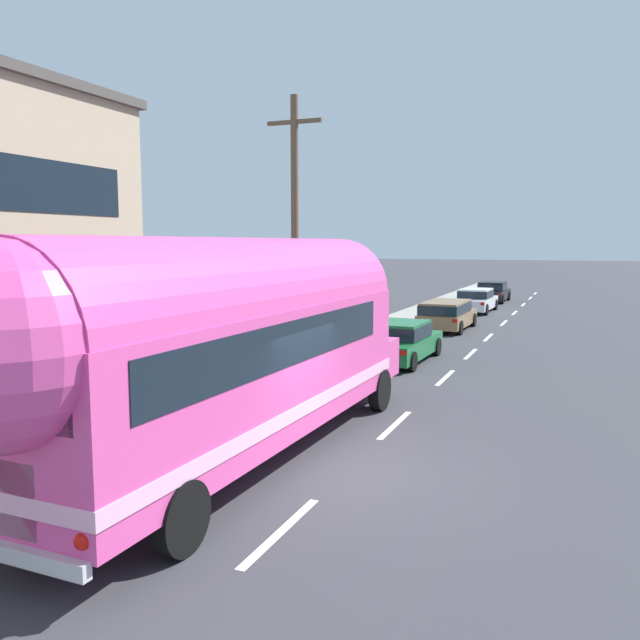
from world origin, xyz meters
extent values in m
plane|color=#38383D|center=(0.00, 0.00, 0.00)|extent=(300.00, 300.00, 0.00)
cube|color=silver|center=(0.00, -2.52, 0.00)|extent=(0.14, 2.40, 0.01)
cube|color=silver|center=(0.00, 3.31, 0.00)|extent=(0.14, 2.40, 0.01)
cube|color=silver|center=(0.00, 8.82, 0.00)|extent=(0.14, 2.40, 0.01)
cube|color=silver|center=(0.00, 13.36, 0.00)|extent=(0.14, 2.40, 0.01)
cube|color=silver|center=(0.00, 17.90, 0.00)|extent=(0.14, 2.40, 0.01)
cube|color=silver|center=(0.00, 23.35, 0.00)|extent=(0.14, 2.40, 0.01)
cube|color=silver|center=(0.00, 28.51, 0.00)|extent=(0.14, 2.40, 0.01)
cube|color=silver|center=(0.00, 34.00, 0.00)|extent=(0.14, 2.40, 0.01)
cube|color=silver|center=(0.00, 39.51, 0.00)|extent=(0.14, 2.40, 0.01)
cube|color=silver|center=(0.00, 44.27, 0.00)|extent=(0.14, 2.40, 0.01)
cube|color=silver|center=(-3.93, 12.00, 0.00)|extent=(0.12, 80.00, 0.01)
cube|color=gray|center=(-5.01, 10.00, 0.07)|extent=(2.16, 90.00, 0.15)
cylinder|color=brown|center=(-4.68, 8.22, 4.25)|extent=(0.24, 0.24, 8.50)
cube|color=brown|center=(-4.68, 8.22, 7.70)|extent=(1.80, 0.12, 0.12)
cube|color=#EA4C9E|center=(-1.98, -0.18, 1.75)|extent=(2.74, 10.09, 2.30)
cylinder|color=#EA4C9E|center=(-1.98, -0.18, 2.90)|extent=(2.69, 9.99, 2.45)
sphere|color=#EA4C9E|center=(-2.10, -5.15, 2.90)|extent=(2.40, 2.40, 2.40)
cube|color=#EA4C9E|center=(-1.84, 5.49, 1.07)|extent=(2.29, 1.35, 0.95)
cube|color=#F4B2D6|center=(-1.98, -0.18, 1.10)|extent=(2.79, 10.13, 0.24)
cube|color=black|center=(-1.99, -0.48, 2.35)|extent=(2.73, 8.29, 0.76)
cube|color=black|center=(-2.10, -5.16, 2.40)|extent=(2.00, 0.13, 0.84)
cube|color=#F4B2D6|center=(-2.11, -5.17, 1.15)|extent=(0.80, 0.08, 0.90)
cube|color=silver|center=(-2.11, -5.26, 0.55)|extent=(2.34, 0.20, 0.20)
sphere|color=red|center=(-1.06, -5.20, 0.85)|extent=(0.20, 0.20, 0.20)
cube|color=black|center=(-1.86, 4.89, 2.40)|extent=(2.14, 0.15, 0.96)
cube|color=silver|center=(-1.83, 6.18, 0.95)|extent=(0.90, 0.12, 0.56)
cylinder|color=black|center=(-3.04, 4.46, 0.50)|extent=(0.28, 1.01, 1.00)
cylinder|color=black|center=(-0.70, 4.41, 0.50)|extent=(0.28, 1.01, 1.00)
cylinder|color=black|center=(-3.24, -3.57, 0.50)|extent=(0.28, 1.01, 1.00)
cylinder|color=black|center=(-0.90, -3.63, 0.50)|extent=(0.28, 1.01, 1.00)
cube|color=#196633|center=(-2.02, 11.00, 0.52)|extent=(2.00, 4.66, 0.60)
cube|color=#196633|center=(-2.03, 10.87, 1.09)|extent=(1.74, 2.31, 0.55)
cube|color=black|center=(-2.03, 10.87, 1.06)|extent=(1.80, 2.35, 0.43)
cube|color=red|center=(-2.91, 8.70, 0.70)|extent=(0.20, 0.05, 0.14)
cube|color=red|center=(-1.27, 8.66, 0.70)|extent=(0.20, 0.05, 0.14)
cylinder|color=black|center=(-2.88, 12.62, 0.32)|extent=(0.22, 0.65, 0.64)
cylinder|color=black|center=(-1.08, 12.58, 0.32)|extent=(0.22, 0.65, 0.64)
cylinder|color=black|center=(-2.97, 9.42, 0.32)|extent=(0.22, 0.65, 0.64)
cylinder|color=black|center=(-1.17, 9.37, 0.32)|extent=(0.22, 0.65, 0.64)
cube|color=olive|center=(-2.15, 19.80, 0.52)|extent=(1.99, 4.66, 0.60)
cube|color=olive|center=(-2.16, 19.32, 1.09)|extent=(1.77, 3.41, 0.55)
cube|color=black|center=(-2.16, 19.32, 1.06)|extent=(1.83, 3.45, 0.43)
cube|color=red|center=(-3.02, 17.49, 0.70)|extent=(0.20, 0.04, 0.14)
cube|color=red|center=(-1.37, 17.46, 0.70)|extent=(0.20, 0.04, 0.14)
cylinder|color=black|center=(-3.02, 21.43, 0.32)|extent=(0.21, 0.64, 0.64)
cylinder|color=black|center=(-1.21, 21.39, 0.32)|extent=(0.21, 0.64, 0.64)
cylinder|color=black|center=(-3.09, 18.20, 0.32)|extent=(0.21, 0.64, 0.64)
cylinder|color=black|center=(-1.27, 18.16, 0.32)|extent=(0.21, 0.64, 0.64)
cube|color=white|center=(-2.18, 28.26, 0.52)|extent=(1.96, 4.72, 0.60)
cube|color=white|center=(-2.19, 28.14, 1.09)|extent=(1.70, 2.36, 0.55)
cube|color=black|center=(-2.19, 28.14, 1.06)|extent=(1.76, 2.40, 0.43)
cube|color=red|center=(-3.04, 25.94, 0.70)|extent=(0.20, 0.05, 0.14)
cube|color=red|center=(-1.46, 25.90, 0.70)|extent=(0.20, 0.05, 0.14)
cylinder|color=black|center=(-3.01, 29.92, 0.32)|extent=(0.22, 0.65, 0.64)
cylinder|color=black|center=(-1.26, 29.87, 0.32)|extent=(0.22, 0.65, 0.64)
cylinder|color=black|center=(-3.10, 26.66, 0.32)|extent=(0.22, 0.65, 0.64)
cylinder|color=black|center=(-1.36, 26.61, 0.32)|extent=(0.22, 0.65, 0.64)
cube|color=black|center=(-2.18, 35.45, 0.52)|extent=(1.92, 4.56, 0.60)
cube|color=black|center=(-2.18, 35.33, 1.09)|extent=(1.67, 2.21, 0.55)
cube|color=black|center=(-2.18, 35.33, 1.06)|extent=(1.73, 2.25, 0.43)
cube|color=red|center=(-3.02, 33.20, 0.70)|extent=(0.20, 0.04, 0.14)
cube|color=red|center=(-1.44, 33.16, 0.70)|extent=(0.20, 0.04, 0.14)
cylinder|color=black|center=(-3.01, 37.03, 0.32)|extent=(0.22, 0.64, 0.64)
cylinder|color=black|center=(-1.27, 36.99, 0.32)|extent=(0.22, 0.64, 0.64)
cylinder|color=black|center=(-3.08, 33.91, 0.32)|extent=(0.22, 0.64, 0.64)
cylinder|color=black|center=(-1.34, 33.87, 0.32)|extent=(0.22, 0.64, 0.64)
camera|label=1|loc=(3.82, -10.38, 4.03)|focal=36.56mm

